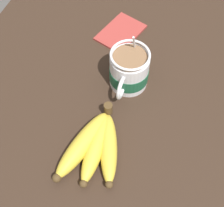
# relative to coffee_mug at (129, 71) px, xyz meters

# --- Properties ---
(table) EXTENTS (0.93, 0.93, 0.04)m
(table) POSITION_rel_coffee_mug_xyz_m (0.07, 0.03, -0.06)
(table) COLOR #332319
(table) RESTS_ON ground
(coffee_mug) EXTENTS (0.15, 0.09, 0.14)m
(coffee_mug) POSITION_rel_coffee_mug_xyz_m (0.00, 0.00, 0.00)
(coffee_mug) COLOR silver
(coffee_mug) RESTS_ON table
(banana_bunch) EXTENTS (0.20, 0.14, 0.04)m
(banana_bunch) POSITION_rel_coffee_mug_xyz_m (0.20, -0.01, -0.03)
(banana_bunch) COLOR #4C381E
(banana_bunch) RESTS_ON table
(napkin) EXTENTS (0.15, 0.13, 0.01)m
(napkin) POSITION_rel_coffee_mug_xyz_m (-0.15, -0.07, -0.04)
(napkin) COLOR #A33833
(napkin) RESTS_ON table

